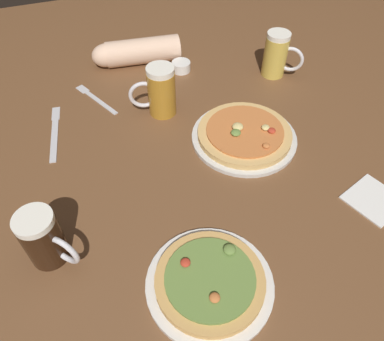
{
  "coord_description": "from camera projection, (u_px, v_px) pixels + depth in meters",
  "views": [
    {
      "loc": [
        -0.22,
        -0.6,
        0.73
      ],
      "look_at": [
        0.0,
        0.0,
        0.02
      ],
      "focal_mm": 34.81,
      "sensor_mm": 36.0,
      "label": 1
    }
  ],
  "objects": [
    {
      "name": "napkin_folded",
      "position": [
        374.0,
        199.0,
        0.91
      ],
      "size": [
        0.15,
        0.15,
        0.01
      ],
      "primitive_type": "cube",
      "rotation": [
        0.0,
        0.0,
        0.34
      ],
      "color": "white",
      "rests_on": "ground_plane"
    },
    {
      "name": "pizza_plate_near",
      "position": [
        210.0,
        282.0,
        0.76
      ],
      "size": [
        0.26,
        0.26,
        0.05
      ],
      "color": "silver",
      "rests_on": "ground_plane"
    },
    {
      "name": "beer_mug_dark",
      "position": [
        160.0,
        91.0,
        1.09
      ],
      "size": [
        0.14,
        0.08,
        0.15
      ],
      "color": "#B27A23",
      "rests_on": "ground_plane"
    },
    {
      "name": "beer_mug_pale",
      "position": [
        44.0,
        239.0,
        0.76
      ],
      "size": [
        0.11,
        0.11,
        0.14
      ],
      "color": "black",
      "rests_on": "ground_plane"
    },
    {
      "name": "beer_mug_amber",
      "position": [
        277.0,
        55.0,
        1.23
      ],
      "size": [
        0.11,
        0.11,
        0.15
      ],
      "color": "gold",
      "rests_on": "ground_plane"
    },
    {
      "name": "pizza_plate_far",
      "position": [
        244.0,
        135.0,
        1.05
      ],
      "size": [
        0.3,
        0.3,
        0.05
      ],
      "color": "silver",
      "rests_on": "ground_plane"
    },
    {
      "name": "fork_left",
      "position": [
        96.0,
        98.0,
        1.19
      ],
      "size": [
        0.11,
        0.19,
        0.01
      ],
      "color": "silver",
      "rests_on": "ground_plane"
    },
    {
      "name": "diner_arm",
      "position": [
        134.0,
        52.0,
        1.3
      ],
      "size": [
        0.31,
        0.12,
        0.09
      ],
      "color": "beige",
      "rests_on": "ground_plane"
    },
    {
      "name": "knife_right",
      "position": [
        55.0,
        132.0,
        1.08
      ],
      "size": [
        0.05,
        0.24,
        0.01
      ],
      "color": "silver",
      "rests_on": "ground_plane"
    },
    {
      "name": "ramekin_sauce",
      "position": [
        181.0,
        66.0,
        1.29
      ],
      "size": [
        0.06,
        0.06,
        0.03
      ],
      "primitive_type": "cylinder",
      "color": "white",
      "rests_on": "ground_plane"
    },
    {
      "name": "ground_plane",
      "position": [
        192.0,
        179.0,
        0.98
      ],
      "size": [
        2.4,
        2.4,
        0.03
      ],
      "primitive_type": "cube",
      "color": "brown"
    }
  ]
}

